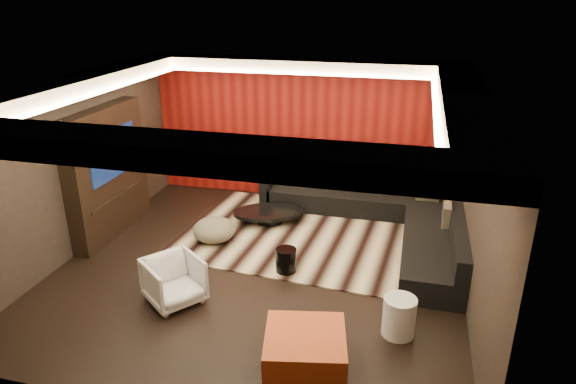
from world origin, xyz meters
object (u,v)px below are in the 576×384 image
(armchair, at_px, (174,281))
(sectional_sofa, at_px, (384,215))
(drum_stool, at_px, (286,260))
(orange_ottoman, at_px, (305,349))
(coffee_table, at_px, (269,216))
(white_side_table, at_px, (399,317))

(armchair, bearing_deg, sectional_sofa, -2.46)
(drum_stool, height_order, orange_ottoman, orange_ottoman)
(orange_ottoman, distance_m, armchair, 2.15)
(drum_stool, xyz_separation_m, sectional_sofa, (1.31, 1.89, 0.06))
(coffee_table, xyz_separation_m, sectional_sofa, (2.04, 0.26, 0.13))
(drum_stool, bearing_deg, orange_ottoman, -69.69)
(orange_ottoman, bearing_deg, coffee_table, 112.07)
(coffee_table, distance_m, orange_ottoman, 3.84)
(drum_stool, bearing_deg, coffee_table, 114.10)
(orange_ottoman, xyz_separation_m, sectional_sofa, (0.59, 3.82, 0.06))
(coffee_table, bearing_deg, drum_stool, -65.90)
(coffee_table, relative_size, drum_stool, 3.56)
(coffee_table, relative_size, white_side_table, 2.57)
(drum_stool, relative_size, white_side_table, 0.72)
(armchair, bearing_deg, orange_ottoman, -73.79)
(coffee_table, xyz_separation_m, white_side_table, (2.45, -2.74, 0.12))
(sectional_sofa, bearing_deg, coffee_table, -172.81)
(white_side_table, distance_m, sectional_sofa, 3.03)
(coffee_table, bearing_deg, sectional_sofa, 7.19)
(white_side_table, distance_m, armchair, 2.99)
(coffee_table, relative_size, armchair, 1.84)
(white_side_table, relative_size, armchair, 0.71)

